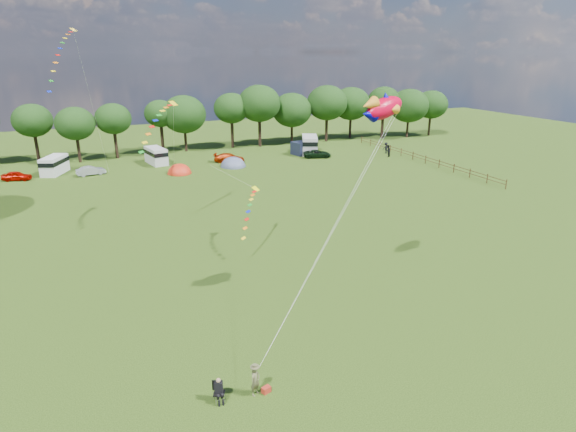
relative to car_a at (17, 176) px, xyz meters
name	(u,v)px	position (x,y,z in m)	size (l,w,h in m)	color
ground_plane	(338,317)	(21.79, -44.80, -0.59)	(180.00, 180.00, 0.00)	black
tree_line	(207,111)	(27.09, 10.19, 5.76)	(102.98, 10.98, 10.27)	black
fence	(419,157)	(53.79, -10.30, 0.11)	(0.12, 33.12, 1.20)	#472D19
car_a	(17,176)	(0.00, 0.00, 0.00)	(1.39, 3.53, 1.18)	#A70900
car_b	(91,171)	(8.73, -0.63, 0.01)	(1.26, 3.37, 1.19)	#94989D
car_c	(229,158)	(27.71, 0.00, 0.05)	(1.80, 4.29, 1.29)	#9A2603
car_d	(317,154)	(41.08, -1.97, 0.00)	(1.97, 4.34, 1.18)	black
campervan_b	(54,165)	(4.33, 2.04, 0.66)	(3.64, 5.15, 2.32)	silver
campervan_c	(156,155)	(17.67, 3.07, 0.66)	(2.89, 5.05, 2.33)	silver
campervan_d	(310,144)	(41.44, 1.56, 0.87)	(4.34, 6.03, 2.72)	#BDBCBF
tent_orange	(180,173)	(19.65, -4.11, -0.57)	(3.23, 3.53, 2.52)	red
tent_greyblue	(233,166)	(27.43, -2.93, -0.57)	(3.61, 3.96, 2.69)	#4F5874
awning_navy	(303,148)	(40.13, 1.11, 0.41)	(3.20, 2.60, 2.00)	#181D32
kite_flyer	(255,381)	(14.83, -49.56, 0.17)	(0.55, 0.36, 1.51)	brown
camp_chair	(218,387)	(13.13, -49.31, 0.16)	(0.66, 0.68, 1.25)	#99999E
kite_bag	(266,390)	(15.34, -49.62, -0.44)	(0.42, 0.28, 0.30)	#AB2A1B
fish_kite	(381,108)	(25.05, -43.21, 11.66)	(3.58, 1.96, 1.87)	red
streamer_kite_a	(63,49)	(7.77, -14.73, 15.03)	(3.27, 5.55, 5.74)	yellow
streamer_kite_b	(160,118)	(15.10, -23.25, 9.20)	(4.39, 4.79, 3.84)	yellow
streamer_kite_c	(251,204)	(20.51, -32.00, 3.06)	(3.15, 4.93, 2.79)	#FDFF09
walker_a	(388,151)	(51.38, -5.70, 0.34)	(0.90, 0.56, 1.86)	black
walker_b	(386,148)	(52.65, -3.24, 0.29)	(1.13, 0.53, 1.75)	black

